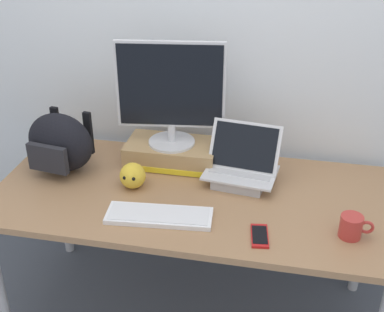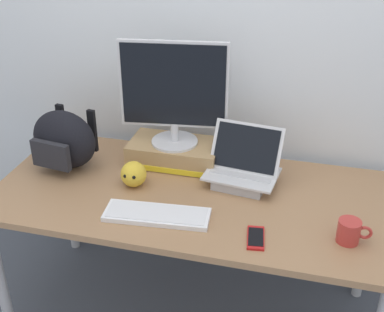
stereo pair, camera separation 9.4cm
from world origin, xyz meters
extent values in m
plane|color=#474C56|center=(0.00, 0.00, 0.00)|extent=(20.00, 20.00, 0.00)
cube|color=silver|center=(0.00, 0.50, 1.30)|extent=(7.00, 0.10, 2.60)
cube|color=#99704C|center=(0.00, 0.00, 0.70)|extent=(1.72, 0.80, 0.03)
cylinder|color=#B2B2B7|center=(-0.80, -0.34, 0.34)|extent=(0.05, 0.05, 0.68)
cylinder|color=#B2B2B7|center=(-0.80, 0.34, 0.34)|extent=(0.05, 0.05, 0.68)
cylinder|color=#B2B2B7|center=(0.80, 0.34, 0.34)|extent=(0.05, 0.05, 0.68)
cube|color=#A88456|center=(-0.15, 0.24, 0.76)|extent=(0.43, 0.24, 0.10)
cube|color=yellow|center=(-0.15, 0.12, 0.73)|extent=(0.36, 0.00, 0.03)
cylinder|color=silver|center=(-0.15, 0.24, 0.82)|extent=(0.22, 0.22, 0.01)
cylinder|color=silver|center=(-0.15, 0.24, 0.87)|extent=(0.04, 0.04, 0.09)
cube|color=silver|center=(-0.15, 0.24, 1.10)|extent=(0.48, 0.08, 0.40)
cube|color=black|center=(-0.15, 0.23, 1.10)|extent=(0.46, 0.07, 0.37)
cube|color=#ADADB2|center=(0.19, 0.12, 0.73)|extent=(0.24, 0.23, 0.05)
cube|color=silver|center=(0.19, 0.12, 0.76)|extent=(0.34, 0.26, 0.01)
cube|color=#B7B7BC|center=(0.20, 0.14, 0.77)|extent=(0.29, 0.15, 0.00)
cube|color=silver|center=(0.20, 0.18, 0.86)|extent=(0.32, 0.15, 0.20)
cube|color=black|center=(0.20, 0.18, 0.87)|extent=(0.29, 0.13, 0.17)
cube|color=white|center=(-0.09, -0.21, 0.72)|extent=(0.43, 0.18, 0.02)
cube|color=silver|center=(-0.09, -0.21, 0.73)|extent=(0.41, 0.16, 0.00)
ellipsoid|color=black|center=(-0.63, 0.08, 0.85)|extent=(0.34, 0.23, 0.28)
cube|color=#232328|center=(-0.64, -0.03, 0.82)|extent=(0.19, 0.06, 0.13)
cube|color=black|center=(-0.70, 0.20, 0.86)|extent=(0.04, 0.02, 0.21)
cube|color=black|center=(-0.53, 0.17, 0.86)|extent=(0.04, 0.02, 0.21)
cylinder|color=#B2332D|center=(0.65, -0.18, 0.76)|extent=(0.09, 0.09, 0.09)
torus|color=#B2332D|center=(0.70, -0.18, 0.76)|extent=(0.06, 0.01, 0.06)
cube|color=red|center=(0.31, -0.25, 0.72)|extent=(0.08, 0.15, 0.01)
cube|color=black|center=(0.31, -0.25, 0.72)|extent=(0.07, 0.12, 0.00)
sphere|color=gold|center=(-0.26, -0.01, 0.77)|extent=(0.11, 0.11, 0.11)
sphere|color=black|center=(-0.28, -0.05, 0.78)|extent=(0.02, 0.02, 0.02)
sphere|color=black|center=(-0.24, -0.05, 0.78)|extent=(0.02, 0.02, 0.02)
camera|label=1|loc=(0.37, -1.82, 1.91)|focal=47.64mm
camera|label=2|loc=(0.46, -1.80, 1.91)|focal=47.64mm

